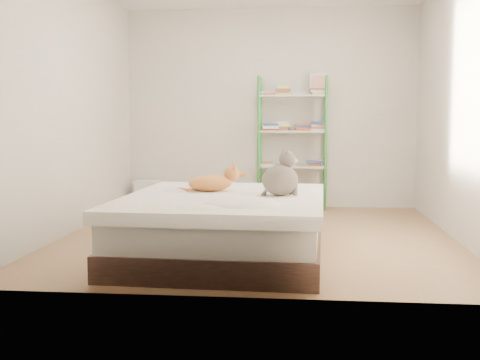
# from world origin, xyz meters

# --- Properties ---
(room) EXTENTS (3.81, 4.21, 2.61)m
(room) POSITION_xyz_m (0.00, 0.00, 1.30)
(room) COLOR #A5784F
(room) RESTS_ON ground
(bed) EXTENTS (1.70, 2.10, 0.52)m
(bed) POSITION_xyz_m (-0.22, -0.95, 0.26)
(bed) COLOR brown
(bed) RESTS_ON ground
(orange_cat) EXTENTS (0.51, 0.39, 0.19)m
(orange_cat) POSITION_xyz_m (-0.37, -0.69, 0.61)
(orange_cat) COLOR #E2954D
(orange_cat) RESTS_ON bed
(grey_cat) EXTENTS (0.42, 0.39, 0.37)m
(grey_cat) POSITION_xyz_m (0.25, -0.92, 0.71)
(grey_cat) COLOR gray
(grey_cat) RESTS_ON bed
(shelf_unit) EXTENTS (0.88, 0.36, 1.74)m
(shelf_unit) POSITION_xyz_m (0.31, 1.88, 0.89)
(shelf_unit) COLOR green
(shelf_unit) RESTS_ON ground
(cardboard_box) EXTENTS (0.62, 0.61, 0.45)m
(cardboard_box) POSITION_xyz_m (-0.02, 0.69, 0.20)
(cardboard_box) COLOR #9C6242
(cardboard_box) RESTS_ON ground
(white_bin) EXTENTS (0.31, 0.28, 0.35)m
(white_bin) POSITION_xyz_m (-1.61, 1.85, 0.18)
(white_bin) COLOR white
(white_bin) RESTS_ON ground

